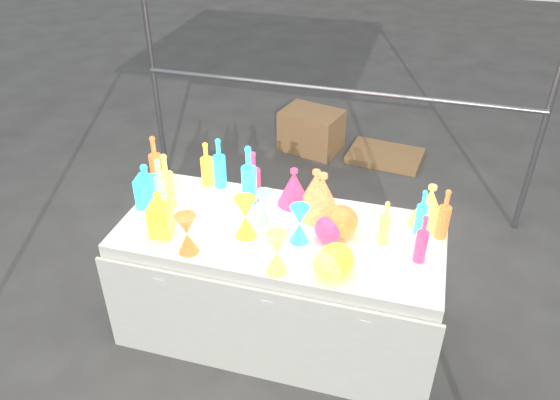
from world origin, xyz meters
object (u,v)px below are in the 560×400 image
(display_table, at_px, (280,282))
(hourglass_0, at_px, (187,234))
(globe_0, at_px, (336,261))
(lampshade_0, at_px, (322,196))
(decanter_0, at_px, (160,213))
(cardboard_box_closed, at_px, (311,130))
(bottle_0, at_px, (207,164))

(display_table, relative_size, hourglass_0, 8.14)
(globe_0, xyz_separation_m, lampshade_0, (-0.17, 0.46, 0.07))
(decanter_0, xyz_separation_m, hourglass_0, (0.20, -0.10, -0.03))
(cardboard_box_closed, relative_size, bottle_0, 1.88)
(cardboard_box_closed, xyz_separation_m, decanter_0, (-0.27, -2.55, 0.69))
(decanter_0, bearing_deg, lampshade_0, 17.16)
(display_table, relative_size, decanter_0, 6.64)
(display_table, relative_size, cardboard_box_closed, 3.35)
(display_table, distance_m, decanter_0, 0.82)
(display_table, height_order, globe_0, globe_0)
(globe_0, distance_m, lampshade_0, 0.49)
(cardboard_box_closed, distance_m, bottle_0, 2.13)
(cardboard_box_closed, distance_m, lampshade_0, 2.32)
(bottle_0, height_order, decanter_0, bottle_0)
(display_table, height_order, bottle_0, bottle_0)
(hourglass_0, distance_m, globe_0, 0.78)
(hourglass_0, xyz_separation_m, globe_0, (0.78, 0.05, -0.04))
(bottle_0, height_order, hourglass_0, bottle_0)
(lampshade_0, bearing_deg, display_table, -147.44)
(decanter_0, distance_m, hourglass_0, 0.22)
(cardboard_box_closed, xyz_separation_m, bottle_0, (-0.22, -2.00, 0.70))
(display_table, height_order, cardboard_box_closed, display_table)
(decanter_0, bearing_deg, bottle_0, 75.91)
(hourglass_0, bearing_deg, bottle_0, 103.30)
(cardboard_box_closed, relative_size, hourglass_0, 2.42)
(globe_0, bearing_deg, cardboard_box_closed, 105.22)
(bottle_0, distance_m, lampshade_0, 0.77)
(bottle_0, height_order, lampshade_0, bottle_0)
(bottle_0, bearing_deg, hourglass_0, -76.70)
(display_table, distance_m, hourglass_0, 0.71)
(bottle_0, xyz_separation_m, globe_0, (0.93, -0.61, -0.07))
(cardboard_box_closed, bearing_deg, display_table, -67.37)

